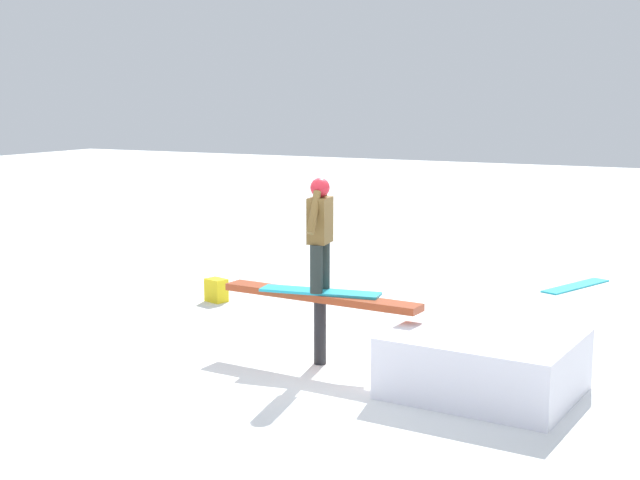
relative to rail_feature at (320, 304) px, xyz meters
The scene contains 6 objects.
ground_plane 0.69m from the rail_feature, ahead, with size 60.00×60.00×0.00m, color white.
rail_feature is the anchor object (origin of this frame).
snow_kicker_ramp 1.98m from the rail_feature, behind, with size 1.80×1.50×0.63m, color white.
main_rider_on_rail 0.76m from the rail_feature, ahead, with size 1.39×0.74×1.29m.
loose_snowboard_cyan 5.78m from the rail_feature, 107.50° to the right, with size 1.51×0.28×0.02m, color #24BBCE.
backpack_on_snow 3.45m from the rail_feature, 36.26° to the right, with size 0.30×0.22×0.34m, color yellow.
Camera 1 is at (-4.44, 8.61, 3.00)m, focal length 50.00 mm.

